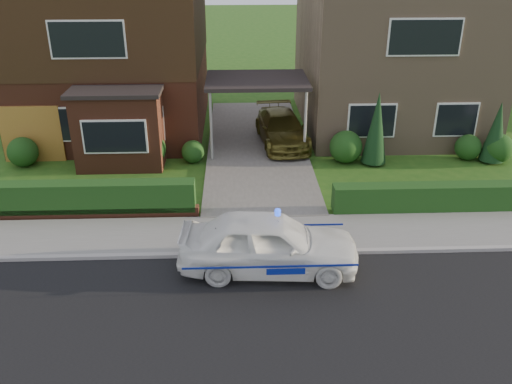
{
  "coord_description": "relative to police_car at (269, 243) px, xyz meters",
  "views": [
    {
      "loc": [
        -0.81,
        -9.04,
        7.59
      ],
      "look_at": [
        -0.32,
        3.5,
        1.64
      ],
      "focal_mm": 38.0,
      "sensor_mm": 36.0,
      "label": 1
    }
  ],
  "objects": [
    {
      "name": "ground",
      "position": [
        0.05,
        -2.4,
        -0.75
      ],
      "size": [
        120.0,
        120.0,
        0.0
      ],
      "primitive_type": "plane",
      "color": "#235216",
      "rests_on": "ground"
    },
    {
      "name": "road",
      "position": [
        0.05,
        -2.4,
        -0.75
      ],
      "size": [
        60.0,
        6.0,
        0.02
      ],
      "primitive_type": "cube",
      "color": "black",
      "rests_on": "ground"
    },
    {
      "name": "kerb",
      "position": [
        0.05,
        0.65,
        -0.69
      ],
      "size": [
        60.0,
        0.16,
        0.12
      ],
      "primitive_type": "cube",
      "color": "#9E9993",
      "rests_on": "ground"
    },
    {
      "name": "sidewalk",
      "position": [
        0.05,
        1.7,
        -0.7
      ],
      "size": [
        60.0,
        2.0,
        0.1
      ],
      "primitive_type": "cube",
      "color": "slate",
      "rests_on": "ground"
    },
    {
      "name": "driveway",
      "position": [
        0.05,
        8.6,
        -0.69
      ],
      "size": [
        3.8,
        12.0,
        0.12
      ],
      "primitive_type": "cube",
      "color": "#666059",
      "rests_on": "ground"
    },
    {
      "name": "house_left",
      "position": [
        -5.73,
        11.5,
        3.06
      ],
      "size": [
        7.5,
        9.53,
        7.25
      ],
      "color": "brown",
      "rests_on": "ground"
    },
    {
      "name": "house_right",
      "position": [
        5.85,
        11.59,
        2.91
      ],
      "size": [
        7.5,
        8.06,
        7.25
      ],
      "color": "#9B7C5F",
      "rests_on": "ground"
    },
    {
      "name": "carport_link",
      "position": [
        0.05,
        8.55,
        1.9
      ],
      "size": [
        3.8,
        3.0,
        2.77
      ],
      "color": "black",
      "rests_on": "ground"
    },
    {
      "name": "garage_door",
      "position": [
        -8.19,
        7.56,
        0.3
      ],
      "size": [
        2.2,
        0.1,
        2.1
      ],
      "primitive_type": "cube",
      "color": "#986221",
      "rests_on": "ground"
    },
    {
      "name": "dwarf_wall",
      "position": [
        -5.75,
        2.9,
        -0.57
      ],
      "size": [
        7.7,
        0.25,
        0.36
      ],
      "primitive_type": "cube",
      "color": "brown",
      "rests_on": "ground"
    },
    {
      "name": "hedge_left",
      "position": [
        -5.75,
        3.05,
        -0.75
      ],
      "size": [
        7.5,
        0.55,
        0.9
      ],
      "primitive_type": "cube",
      "color": "#113513",
      "rests_on": "ground"
    },
    {
      "name": "hedge_right",
      "position": [
        5.85,
        2.95,
        -0.75
      ],
      "size": [
        7.5,
        0.55,
        0.8
      ],
      "primitive_type": "cube",
      "color": "#113513",
      "rests_on": "ground"
    },
    {
      "name": "shrub_left_far",
      "position": [
        -8.45,
        7.1,
        -0.21
      ],
      "size": [
        1.08,
        1.08,
        1.08
      ],
      "primitive_type": "sphere",
      "color": "#113513",
      "rests_on": "ground"
    },
    {
      "name": "shrub_left_mid",
      "position": [
        -3.95,
        6.9,
        -0.09
      ],
      "size": [
        1.32,
        1.32,
        1.32
      ],
      "primitive_type": "sphere",
      "color": "#113513",
      "rests_on": "ground"
    },
    {
      "name": "shrub_left_near",
      "position": [
        -2.35,
        7.2,
        -0.33
      ],
      "size": [
        0.84,
        0.84,
        0.84
      ],
      "primitive_type": "sphere",
      "color": "#113513",
      "rests_on": "ground"
    },
    {
      "name": "shrub_right_near",
      "position": [
        3.25,
        7.0,
        -0.15
      ],
      "size": [
        1.2,
        1.2,
        1.2
      ],
      "primitive_type": "sphere",
      "color": "#113513",
      "rests_on": "ground"
    },
    {
      "name": "shrub_right_mid",
      "position": [
        7.85,
        7.1,
        -0.27
      ],
      "size": [
        0.96,
        0.96,
        0.96
      ],
      "primitive_type": "sphere",
      "color": "#113513",
      "rests_on": "ground"
    },
    {
      "name": "shrub_right_far",
      "position": [
        8.85,
        6.8,
        -0.21
      ],
      "size": [
        1.08,
        1.08,
        1.08
      ],
      "primitive_type": "sphere",
      "color": "#113513",
      "rests_on": "ground"
    },
    {
      "name": "conifer_a",
      "position": [
        4.25,
        6.8,
        0.55
      ],
      "size": [
        0.9,
        0.9,
        2.6
      ],
      "primitive_type": "cone",
      "color": "black",
      "rests_on": "ground"
    },
    {
      "name": "conifer_b",
      "position": [
        8.65,
        6.8,
        0.35
      ],
      "size": [
        0.9,
        0.9,
        2.2
      ],
      "primitive_type": "cone",
      "color": "black",
      "rests_on": "ground"
    },
    {
      "name": "police_car",
      "position": [
        0.0,
        0.0,
        0.0
      ],
      "size": [
        4.05,
        4.51,
        1.67
      ],
      "rotation": [
        0.0,
        0.0,
        1.51
      ],
      "color": "white",
      "rests_on": "ground"
    },
    {
      "name": "driveway_car",
      "position": [
        1.05,
        8.8,
        -0.02
      ],
      "size": [
        2.12,
        4.34,
        1.22
      ],
      "primitive_type": "imported",
      "rotation": [
        0.0,
        0.0,
        0.1
      ],
      "color": "brown",
      "rests_on": "driveway"
    },
    {
      "name": "potted_plant_b",
      "position": [
        -6.03,
        6.6,
        -0.38
      ],
      "size": [
        0.52,
        0.49,
        0.75
      ],
      "primitive_type": "imported",
      "rotation": [
        0.0,
        0.0,
        0.53
      ],
      "color": "gray",
      "rests_on": "ground"
    },
    {
      "name": "potted_plant_c",
      "position": [
        -6.9,
        3.6,
        -0.36
      ],
      "size": [
        0.57,
        0.57,
        0.78
      ],
      "primitive_type": "imported",
      "rotation": [
        0.0,
        0.0,
        1.18
      ],
      "color": "gray",
      "rests_on": "ground"
    }
  ]
}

